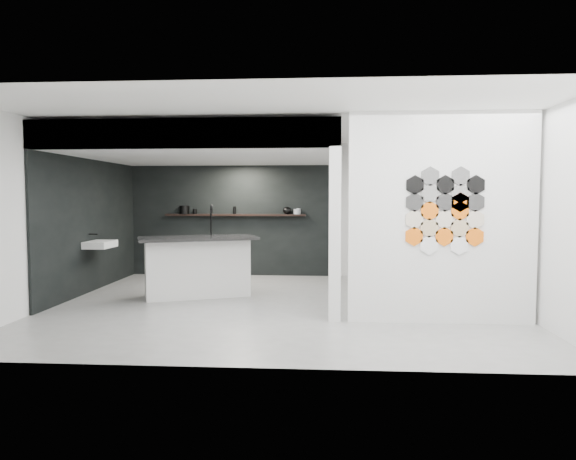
# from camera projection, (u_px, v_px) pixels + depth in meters

# --- Properties ---
(floor) EXTENTS (7.00, 6.00, 0.01)m
(floor) POSITION_uv_depth(u_px,v_px,m) (280.00, 305.00, 8.03)
(floor) COLOR gray
(partition_panel) EXTENTS (2.45, 0.15, 2.80)m
(partition_panel) POSITION_uv_depth(u_px,v_px,m) (441.00, 218.00, 6.79)
(partition_panel) COLOR silver
(partition_panel) RESTS_ON floor
(bay_clad_back) EXTENTS (4.40, 0.04, 2.35)m
(bay_clad_back) POSITION_uv_depth(u_px,v_px,m) (231.00, 221.00, 11.00)
(bay_clad_back) COLOR black
(bay_clad_back) RESTS_ON floor
(bay_clad_left) EXTENTS (0.04, 4.00, 2.35)m
(bay_clad_left) POSITION_uv_depth(u_px,v_px,m) (92.00, 225.00, 9.18)
(bay_clad_left) COLOR black
(bay_clad_left) RESTS_ON floor
(bulkhead) EXTENTS (4.40, 4.00, 0.40)m
(bulkhead) POSITION_uv_depth(u_px,v_px,m) (211.00, 147.00, 8.95)
(bulkhead) COLOR silver
(bulkhead) RESTS_ON corner_column
(corner_column) EXTENTS (0.16, 0.16, 2.35)m
(corner_column) POSITION_uv_depth(u_px,v_px,m) (335.00, 235.00, 6.90)
(corner_column) COLOR silver
(corner_column) RESTS_ON floor
(fascia_beam) EXTENTS (4.40, 0.16, 0.40)m
(fascia_beam) POSITION_uv_depth(u_px,v_px,m) (180.00, 134.00, 7.04)
(fascia_beam) COLOR silver
(fascia_beam) RESTS_ON corner_column
(wall_basin) EXTENTS (0.40, 0.60, 0.12)m
(wall_basin) POSITION_uv_depth(u_px,v_px,m) (100.00, 244.00, 8.99)
(wall_basin) COLOR silver
(wall_basin) RESTS_ON bay_clad_left
(display_shelf) EXTENTS (3.00, 0.15, 0.04)m
(display_shelf) POSITION_uv_depth(u_px,v_px,m) (235.00, 215.00, 10.88)
(display_shelf) COLOR black
(display_shelf) RESTS_ON bay_clad_back
(kitchen_island) EXTENTS (2.10, 1.50, 1.55)m
(kitchen_island) POSITION_uv_depth(u_px,v_px,m) (197.00, 266.00, 8.65)
(kitchen_island) COLOR silver
(kitchen_island) RESTS_ON floor
(stockpot) EXTENTS (0.22, 0.22, 0.17)m
(stockpot) POSITION_uv_depth(u_px,v_px,m) (184.00, 210.00, 10.95)
(stockpot) COLOR black
(stockpot) RESTS_ON display_shelf
(kettle) EXTENTS (0.21, 0.21, 0.16)m
(kettle) POSITION_uv_depth(u_px,v_px,m) (287.00, 210.00, 10.80)
(kettle) COLOR black
(kettle) RESTS_ON display_shelf
(glass_bowl) EXTENTS (0.20, 0.20, 0.11)m
(glass_bowl) POSITION_uv_depth(u_px,v_px,m) (297.00, 212.00, 10.78)
(glass_bowl) COLOR gray
(glass_bowl) RESTS_ON display_shelf
(glass_vase) EXTENTS (0.10, 0.10, 0.12)m
(glass_vase) POSITION_uv_depth(u_px,v_px,m) (299.00, 211.00, 10.78)
(glass_vase) COLOR gray
(glass_vase) RESTS_ON display_shelf
(bottle_dark) EXTENTS (0.08, 0.08, 0.16)m
(bottle_dark) POSITION_uv_depth(u_px,v_px,m) (235.00, 210.00, 10.87)
(bottle_dark) COLOR black
(bottle_dark) RESTS_ON display_shelf
(utensil_cup) EXTENTS (0.09, 0.09, 0.10)m
(utensil_cup) POSITION_uv_depth(u_px,v_px,m) (195.00, 212.00, 10.93)
(utensil_cup) COLOR black
(utensil_cup) RESTS_ON display_shelf
(hex_tile_cluster) EXTENTS (1.04, 0.02, 1.16)m
(hex_tile_cluster) POSITION_uv_depth(u_px,v_px,m) (445.00, 210.00, 6.70)
(hex_tile_cluster) COLOR orange
(hex_tile_cluster) RESTS_ON partition_panel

